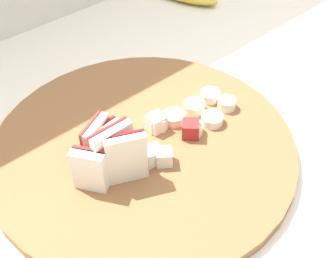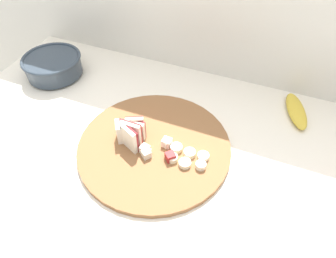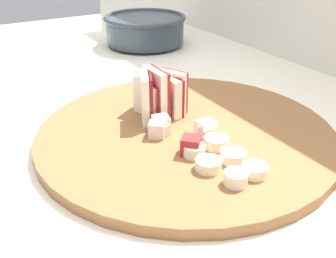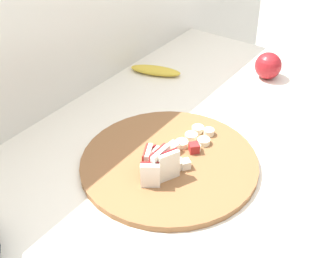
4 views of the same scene
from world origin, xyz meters
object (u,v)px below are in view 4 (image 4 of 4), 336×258
Objects in this scene: apple_dice_pile at (181,154)px; banana_peel at (156,70)px; whole_apple at (268,66)px; banana_slice_rows at (196,138)px; apple_wedge_fan at (157,166)px; cutting_board at (169,163)px.

apple_dice_pile is 0.40m from banana_peel.
whole_apple is (0.45, 0.01, 0.01)m from apple_dice_pile.
apple_dice_pile is 0.07m from banana_slice_rows.
apple_wedge_fan reaches higher than banana_peel.
banana_slice_rows is at bearing 0.02° from apple_wedge_fan.
apple_wedge_fan is (-0.06, -0.01, 0.04)m from cutting_board.
apple_dice_pile is at bearing -136.26° from banana_peel.
banana_slice_rows is 1.30× the size of whole_apple.
apple_wedge_fan is 0.80× the size of banana_slice_rows.
apple_dice_pile is 1.22× the size of whole_apple.
apple_dice_pile is at bearing -40.67° from cutting_board.
apple_wedge_fan is at bearing 174.67° from apple_dice_pile.
banana_slice_rows is (0.09, -0.01, 0.01)m from cutting_board.
apple_wedge_fan reaches higher than apple_dice_pile.
cutting_board is 0.03m from apple_dice_pile.
apple_wedge_fan reaches higher than banana_slice_rows.
apple_dice_pile is at bearing -178.95° from whole_apple.
whole_apple reaches higher than banana_peel.
apple_dice_pile reaches higher than banana_slice_rows.
banana_slice_rows is (0.07, 0.01, -0.00)m from apple_dice_pile.
apple_wedge_fan is at bearing -179.88° from whole_apple.
apple_wedge_fan is 0.46m from banana_peel.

